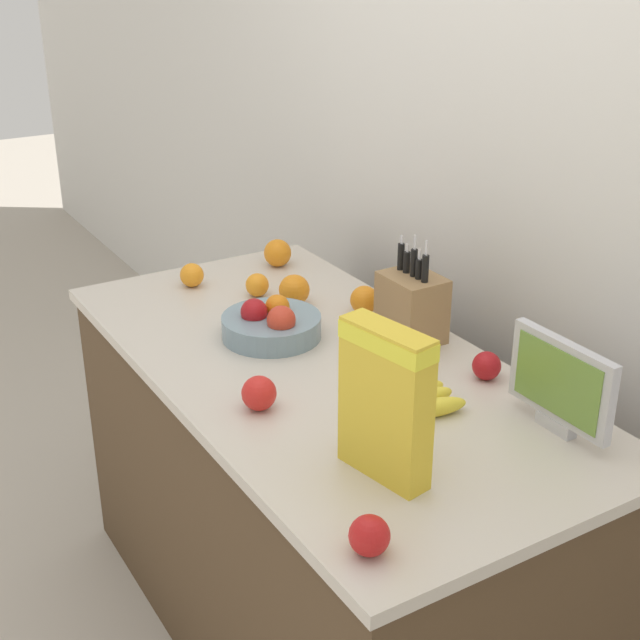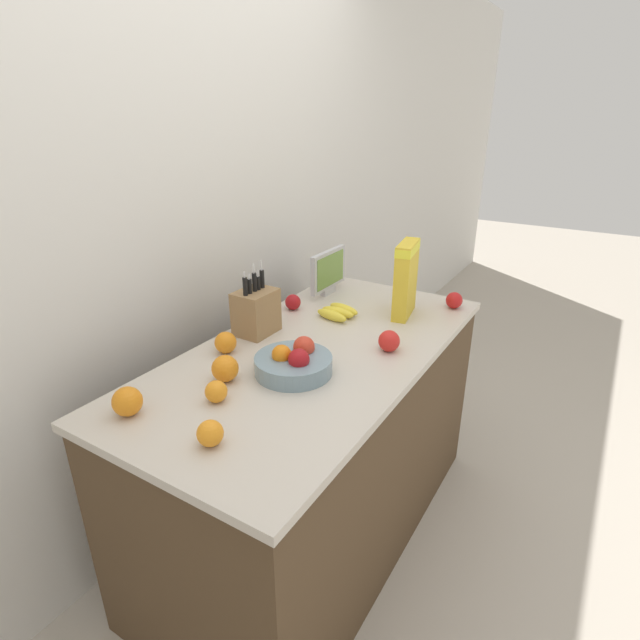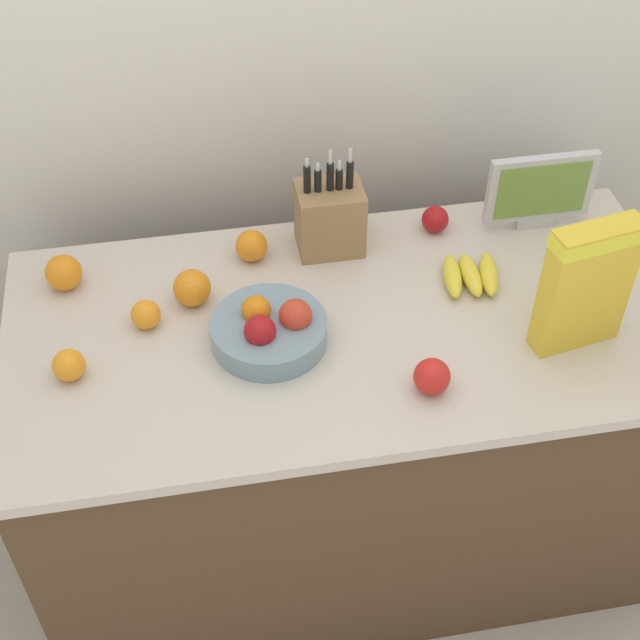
% 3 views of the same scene
% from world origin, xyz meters
% --- Properties ---
extents(ground_plane, '(14.00, 14.00, 0.00)m').
position_xyz_m(ground_plane, '(0.00, 0.00, 0.00)').
color(ground_plane, '#B2A899').
extents(wall_back, '(9.00, 0.06, 2.60)m').
position_xyz_m(wall_back, '(0.00, 0.61, 1.30)').
color(wall_back, silver).
rests_on(wall_back, ground_plane).
extents(counter, '(1.61, 0.79, 0.88)m').
position_xyz_m(counter, '(0.00, 0.00, 0.44)').
color(counter, '#4C3823').
rests_on(counter, ground_plane).
extents(knife_block, '(0.16, 0.13, 0.29)m').
position_xyz_m(knife_block, '(-0.00, 0.28, 0.97)').
color(knife_block, '#937047').
rests_on(knife_block, counter).
extents(small_monitor, '(0.28, 0.03, 0.21)m').
position_xyz_m(small_monitor, '(0.54, 0.27, 0.99)').
color(small_monitor, '#B7B7BC').
rests_on(small_monitor, counter).
extents(cereal_box, '(0.21, 0.10, 0.32)m').
position_xyz_m(cereal_box, '(0.48, -0.15, 1.05)').
color(cereal_box, gold).
rests_on(cereal_box, counter).
extents(fruit_bowl, '(0.26, 0.26, 0.11)m').
position_xyz_m(fruit_bowl, '(-0.19, -0.03, 0.92)').
color(fruit_bowl, gray).
rests_on(fruit_bowl, counter).
extents(banana_bunch, '(0.16, 0.17, 0.04)m').
position_xyz_m(banana_bunch, '(0.31, 0.09, 0.90)').
color(banana_bunch, yellow).
rests_on(banana_bunch, counter).
extents(apple_rightmost, '(0.07, 0.07, 0.07)m').
position_xyz_m(apple_rightmost, '(0.67, -0.31, 0.91)').
color(apple_rightmost, red).
rests_on(apple_rightmost, counter).
extents(apple_middle, '(0.08, 0.08, 0.08)m').
position_xyz_m(apple_middle, '(0.13, -0.24, 0.92)').
color(apple_middle, red).
rests_on(apple_middle, counter).
extents(apple_front, '(0.07, 0.07, 0.07)m').
position_xyz_m(apple_front, '(0.28, 0.30, 0.91)').
color(apple_front, '#A31419').
rests_on(apple_front, counter).
extents(orange_front_left, '(0.07, 0.07, 0.07)m').
position_xyz_m(orange_front_left, '(-0.64, -0.07, 0.91)').
color(orange_front_left, orange).
rests_on(orange_front_left, counter).
extents(orange_mid_right, '(0.08, 0.08, 0.08)m').
position_xyz_m(orange_mid_right, '(-0.20, 0.27, 0.92)').
color(orange_mid_right, orange).
rests_on(orange_mid_right, counter).
extents(orange_near_bowl, '(0.07, 0.07, 0.07)m').
position_xyz_m(orange_near_bowl, '(-0.47, 0.07, 0.91)').
color(orange_near_bowl, orange).
rests_on(orange_near_bowl, counter).
extents(orange_mid_left, '(0.09, 0.09, 0.09)m').
position_xyz_m(orange_mid_left, '(-0.36, 0.13, 0.92)').
color(orange_mid_left, orange).
rests_on(orange_mid_left, counter).
extents(orange_front_center, '(0.09, 0.09, 0.09)m').
position_xyz_m(orange_front_center, '(-0.66, 0.24, 0.92)').
color(orange_front_center, orange).
rests_on(orange_front_center, counter).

